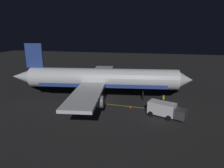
{
  "coord_description": "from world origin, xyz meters",
  "views": [
    {
      "loc": [
        39.19,
        10.22,
        14.39
      ],
      "look_at": [
        0.0,
        2.0,
        3.5
      ],
      "focal_mm": 31.82,
      "sensor_mm": 36.0,
      "label": 1
    }
  ],
  "objects_px": {
    "ground_crew_worker": "(163,99)",
    "traffic_cone_near_left": "(135,92)",
    "traffic_cone_near_right": "(131,107)",
    "airliner": "(100,79)",
    "baggage_truck": "(165,110)",
    "catering_truck": "(131,82)"
  },
  "relations": [
    {
      "from": "baggage_truck",
      "to": "catering_truck",
      "type": "relative_size",
      "value": 1.12
    },
    {
      "from": "catering_truck",
      "to": "traffic_cone_near_left",
      "type": "height_order",
      "value": "catering_truck"
    },
    {
      "from": "airliner",
      "to": "catering_truck",
      "type": "distance_m",
      "value": 12.61
    },
    {
      "from": "catering_truck",
      "to": "traffic_cone_near_right",
      "type": "xyz_separation_m",
      "value": [
        14.8,
        1.7,
        -1.07
      ]
    },
    {
      "from": "ground_crew_worker",
      "to": "traffic_cone_near_left",
      "type": "relative_size",
      "value": 3.16
    },
    {
      "from": "baggage_truck",
      "to": "catering_truck",
      "type": "height_order",
      "value": "catering_truck"
    },
    {
      "from": "airliner",
      "to": "traffic_cone_near_right",
      "type": "xyz_separation_m",
      "value": [
        3.81,
        7.03,
        -4.2
      ]
    },
    {
      "from": "ground_crew_worker",
      "to": "traffic_cone_near_right",
      "type": "xyz_separation_m",
      "value": [
        4.05,
        -6.21,
        -0.64
      ]
    },
    {
      "from": "catering_truck",
      "to": "traffic_cone_near_right",
      "type": "height_order",
      "value": "catering_truck"
    },
    {
      "from": "ground_crew_worker",
      "to": "traffic_cone_near_left",
      "type": "height_order",
      "value": "ground_crew_worker"
    },
    {
      "from": "airliner",
      "to": "baggage_truck",
      "type": "height_order",
      "value": "airliner"
    },
    {
      "from": "traffic_cone_near_left",
      "to": "traffic_cone_near_right",
      "type": "relative_size",
      "value": 1.0
    },
    {
      "from": "airliner",
      "to": "ground_crew_worker",
      "type": "distance_m",
      "value": 13.71
    },
    {
      "from": "traffic_cone_near_left",
      "to": "traffic_cone_near_right",
      "type": "xyz_separation_m",
      "value": [
        9.76,
        0.09,
        0.0
      ]
    },
    {
      "from": "airliner",
      "to": "traffic_cone_near_right",
      "type": "height_order",
      "value": "airliner"
    },
    {
      "from": "airliner",
      "to": "baggage_truck",
      "type": "relative_size",
      "value": 5.79
    },
    {
      "from": "airliner",
      "to": "catering_truck",
      "type": "bearing_deg",
      "value": 154.12
    },
    {
      "from": "traffic_cone_near_right",
      "to": "airliner",
      "type": "bearing_deg",
      "value": -118.43
    },
    {
      "from": "catering_truck",
      "to": "traffic_cone_near_left",
      "type": "xyz_separation_m",
      "value": [
        5.04,
        1.6,
        -1.07
      ]
    },
    {
      "from": "ground_crew_worker",
      "to": "traffic_cone_near_left",
      "type": "bearing_deg",
      "value": -132.16
    },
    {
      "from": "ground_crew_worker",
      "to": "traffic_cone_near_right",
      "type": "height_order",
      "value": "ground_crew_worker"
    },
    {
      "from": "baggage_truck",
      "to": "traffic_cone_near_right",
      "type": "height_order",
      "value": "baggage_truck"
    }
  ]
}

